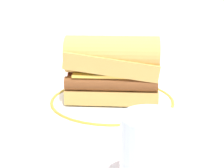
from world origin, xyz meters
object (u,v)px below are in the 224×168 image
object	(u,v)px
drinking_glass	(150,160)
salt_shaker	(149,59)
sausage_sandwich	(112,68)
plate	(112,102)

from	to	relation	value
drinking_glass	salt_shaker	bearing A→B (deg)	96.63
drinking_glass	sausage_sandwich	bearing A→B (deg)	111.89
plate	sausage_sandwich	bearing A→B (deg)	-30.26
sausage_sandwich	salt_shaker	bearing A→B (deg)	70.66
plate	drinking_glass	bearing A→B (deg)	-68.11
sausage_sandwich	plate	bearing A→B (deg)	140.57
plate	drinking_glass	xyz separation A→B (m)	(0.10, -0.25, 0.03)
plate	drinking_glass	size ratio (longest dim) A/B	2.72
sausage_sandwich	drinking_glass	distance (m)	0.27
sausage_sandwich	drinking_glass	size ratio (longest dim) A/B	1.95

